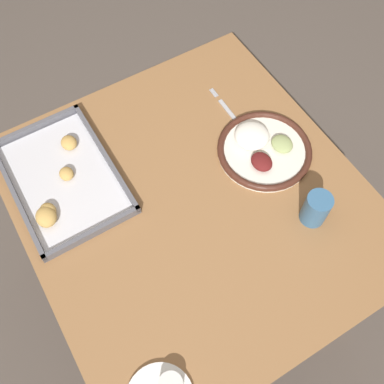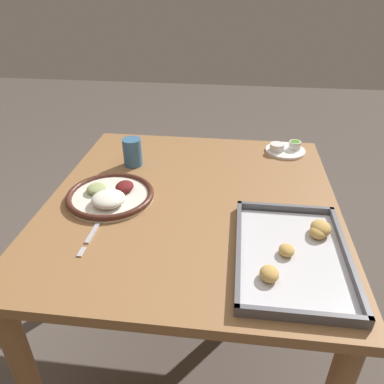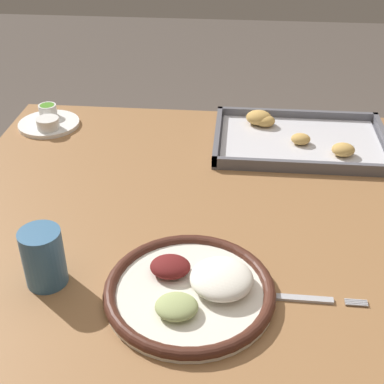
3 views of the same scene
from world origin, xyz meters
name	(u,v)px [view 1 (image 1 of 3)]	position (x,y,z in m)	size (l,w,h in m)	color
ground_plane	(193,281)	(0.00, 0.00, 0.00)	(8.00, 8.00, 0.00)	#564C44
dining_table	(193,218)	(0.00, 0.00, 0.61)	(0.97, 0.89, 0.72)	olive
dinner_plate	(263,149)	(0.03, -0.25, 0.74)	(0.27, 0.27, 0.05)	white
fork	(231,114)	(0.19, -0.25, 0.73)	(0.21, 0.02, 0.00)	#B2B2B7
baking_tray	(61,180)	(0.24, 0.29, 0.74)	(0.41, 0.28, 0.04)	#595960
drinking_cup	(316,209)	(-0.21, -0.24, 0.78)	(0.07, 0.07, 0.10)	#38668E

